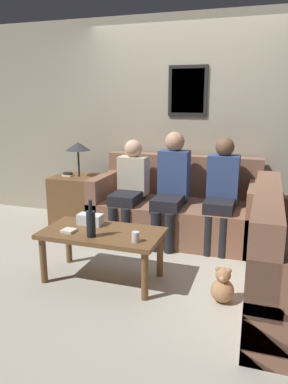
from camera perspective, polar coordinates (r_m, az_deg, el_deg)
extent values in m
plane|color=#ADA899|center=(4.09, 3.12, -9.11)|extent=(16.00, 16.00, 0.00)
cube|color=#9E937F|center=(4.78, 6.65, 10.25)|extent=(9.00, 0.06, 2.60)
cube|color=black|center=(4.73, 6.68, 15.07)|extent=(0.48, 0.02, 0.60)
cube|color=#B7CCB2|center=(4.72, 6.66, 15.07)|extent=(0.40, 0.01, 0.52)
cube|color=brown|center=(4.46, 4.83, -4.15)|extent=(1.91, 0.92, 0.44)
cube|color=brown|center=(4.68, 5.99, 2.61)|extent=(1.91, 0.20, 0.50)
cube|color=brown|center=(4.70, -5.69, -1.50)|extent=(0.14, 0.92, 0.71)
cube|color=brown|center=(4.31, 16.38, -3.43)|extent=(0.14, 0.92, 0.71)
cube|color=brown|center=(3.04, 18.10, -4.35)|extent=(0.20, 1.65, 0.50)
cube|color=brown|center=(3.37, -6.41, -6.26)|extent=(1.07, 0.57, 0.04)
cylinder|color=brown|center=(3.50, -15.10, -10.01)|extent=(0.06, 0.06, 0.42)
cylinder|color=brown|center=(3.11, 0.12, -12.64)|extent=(0.06, 0.06, 0.42)
cylinder|color=brown|center=(3.85, -11.42, -7.53)|extent=(0.06, 0.06, 0.42)
cylinder|color=brown|center=(3.50, 2.46, -9.48)|extent=(0.06, 0.06, 0.42)
cube|color=brown|center=(4.86, -10.36, -1.43)|extent=(0.52, 0.52, 0.66)
cylinder|color=#262628|center=(4.72, -9.94, 4.42)|extent=(0.02, 0.02, 0.35)
cone|color=#2D2D33|center=(4.69, -10.04, 6.88)|extent=(0.30, 0.30, 0.10)
cube|color=beige|center=(4.80, -11.51, 2.50)|extent=(0.13, 0.10, 0.02)
cube|color=black|center=(4.79, -11.52, 2.77)|extent=(0.10, 0.08, 0.03)
cylinder|color=black|center=(3.21, -8.09, -4.84)|extent=(0.08, 0.08, 0.23)
cylinder|color=black|center=(3.16, -8.19, -2.07)|extent=(0.03, 0.03, 0.10)
cylinder|color=silver|center=(3.09, -1.34, -6.85)|extent=(0.06, 0.06, 0.09)
cube|color=beige|center=(3.39, -11.39, -5.79)|extent=(0.12, 0.12, 0.02)
cube|color=silver|center=(3.53, -8.19, -4.15)|extent=(0.23, 0.12, 0.10)
sphere|color=white|center=(3.51, -8.23, -3.07)|extent=(0.05, 0.05, 0.05)
cube|color=black|center=(4.33, -2.64, -0.98)|extent=(0.31, 0.47, 0.14)
cylinder|color=black|center=(4.23, -4.70, -5.18)|extent=(0.11, 0.11, 0.44)
cylinder|color=black|center=(4.18, -2.76, -5.41)|extent=(0.11, 0.11, 0.44)
cube|color=beige|center=(4.49, -1.61, 2.55)|extent=(0.34, 0.22, 0.45)
sphere|color=tan|center=(4.44, -1.64, 6.63)|extent=(0.21, 0.21, 0.21)
cube|color=black|center=(4.16, 3.76, -1.61)|extent=(0.31, 0.47, 0.14)
cylinder|color=black|center=(4.05, 1.79, -6.04)|extent=(0.11, 0.11, 0.44)
cylinder|color=black|center=(4.01, 3.90, -6.27)|extent=(0.11, 0.11, 0.44)
cube|color=#33477A|center=(4.32, 4.61, 2.70)|extent=(0.34, 0.22, 0.55)
sphere|color=tan|center=(4.26, 4.71, 7.65)|extent=(0.22, 0.22, 0.22)
cube|color=black|center=(4.11, 11.45, -2.09)|extent=(0.31, 0.44, 0.14)
cylinder|color=black|center=(3.99, 9.77, -6.54)|extent=(0.11, 0.11, 0.44)
cylinder|color=black|center=(3.97, 11.96, -6.74)|extent=(0.11, 0.11, 0.44)
cube|color=#33477A|center=(4.26, 11.99, 2.04)|extent=(0.34, 0.22, 0.52)
sphere|color=brown|center=(4.20, 12.23, 6.74)|extent=(0.21, 0.21, 0.21)
sphere|color=#A87A51|center=(3.20, 11.84, -14.50)|extent=(0.19, 0.19, 0.19)
sphere|color=#A87A51|center=(3.14, 11.97, -12.26)|extent=(0.12, 0.12, 0.12)
sphere|color=#A87A51|center=(3.12, 11.21, -11.47)|extent=(0.04, 0.04, 0.04)
sphere|color=#A87A51|center=(3.11, 12.82, -11.62)|extent=(0.04, 0.04, 0.04)
sphere|color=tan|center=(3.09, 11.86, -12.76)|extent=(0.05, 0.05, 0.05)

